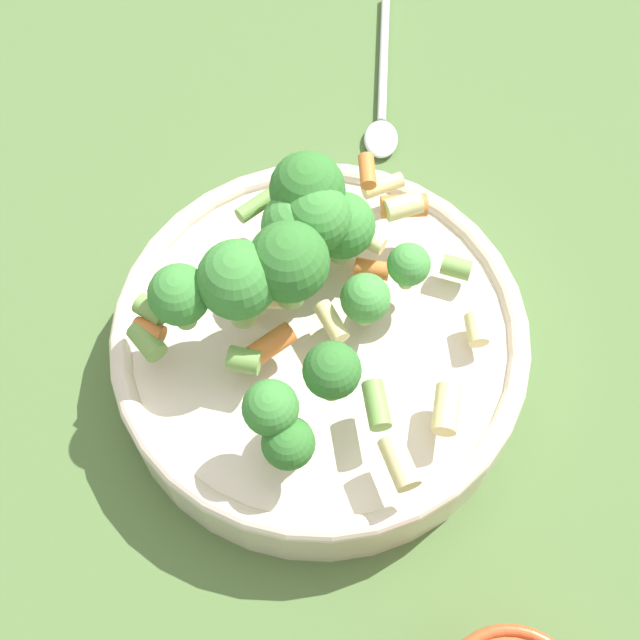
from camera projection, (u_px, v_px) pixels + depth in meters
The scene contains 4 objects.
ground_plane at pixel (320, 365), 0.60m from camera, with size 3.00×3.00×0.00m, color #4C6B38.
bowl at pixel (320, 346), 0.57m from camera, with size 0.26×0.26×0.05m.
pasta_salad at pixel (298, 267), 0.52m from camera, with size 0.22×0.20×0.08m.
spoon at pixel (382, 104), 0.70m from camera, with size 0.16×0.09×0.01m.
Camera 1 is at (-0.22, -0.13, 0.54)m, focal length 50.00 mm.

